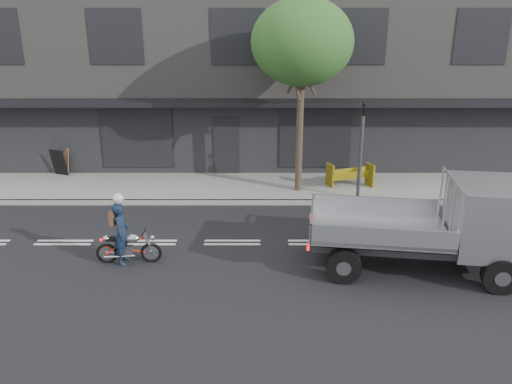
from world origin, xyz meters
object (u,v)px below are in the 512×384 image
object	(u,v)px
traffic_light_pole	(360,156)
rider	(121,233)
construction_barrier	(351,176)
flatbed_ute	(471,220)
street_tree	(302,43)
motorcycle	(129,247)
sandwich_board	(59,163)

from	to	relation	value
traffic_light_pole	rider	world-z (taller)	traffic_light_pole
rider	construction_barrier	size ratio (longest dim) A/B	1.04
traffic_light_pole	flatbed_ute	bearing A→B (deg)	-71.29
street_tree	motorcycle	xyz separation A→B (m)	(-4.83, -5.40, -4.83)
construction_barrier	rider	bearing A→B (deg)	-140.93
traffic_light_pole	sandwich_board	size ratio (longest dim) A/B	3.38
rider	traffic_light_pole	bearing A→B (deg)	-58.97
motorcycle	street_tree	bearing A→B (deg)	46.13
sandwich_board	traffic_light_pole	bearing A→B (deg)	8.91
motorcycle	rider	size ratio (longest dim) A/B	1.04
motorcycle	sandwich_board	xyz separation A→B (m)	(-4.47, 7.18, 0.22)
rider	sandwich_board	world-z (taller)	rider
flatbed_ute	sandwich_board	xyz separation A→B (m)	(-13.01, 7.68, -0.74)
traffic_light_pole	flatbed_ute	xyz separation A→B (m)	(1.71, -5.05, -0.25)
flatbed_ute	construction_barrier	distance (m)	6.42
rider	construction_barrier	xyz separation A→B (m)	(6.93, 5.62, -0.23)
street_tree	motorcycle	world-z (taller)	street_tree
traffic_light_pole	motorcycle	bearing A→B (deg)	-146.32
motorcycle	rider	xyz separation A→B (m)	(-0.15, -0.00, 0.37)
rider	flatbed_ute	bearing A→B (deg)	-95.37
construction_barrier	traffic_light_pole	bearing A→B (deg)	-87.20
motorcycle	rider	distance (m)	0.40
street_tree	rider	world-z (taller)	street_tree
street_tree	construction_barrier	distance (m)	5.08
street_tree	rider	bearing A→B (deg)	-132.67
street_tree	flatbed_ute	xyz separation A→B (m)	(3.71, -5.90, -3.87)
traffic_light_pole	motorcycle	xyz separation A→B (m)	(-6.83, -4.55, -1.20)
rider	construction_barrier	distance (m)	8.92
motorcycle	construction_barrier	bearing A→B (deg)	37.62
motorcycle	traffic_light_pole	bearing A→B (deg)	31.61
flatbed_ute	sandwich_board	bearing A→B (deg)	157.41
flatbed_ute	sandwich_board	size ratio (longest dim) A/B	5.36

